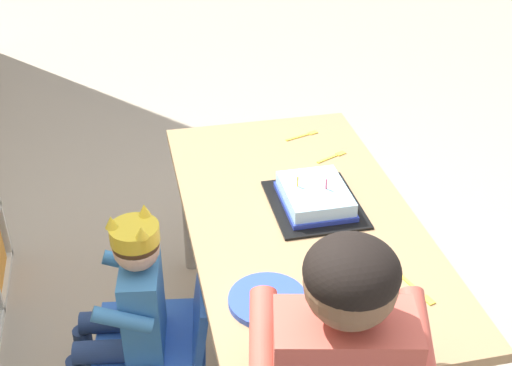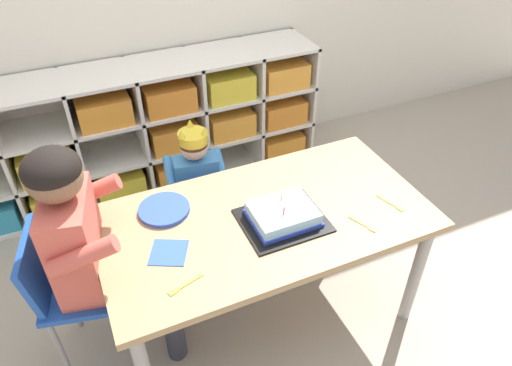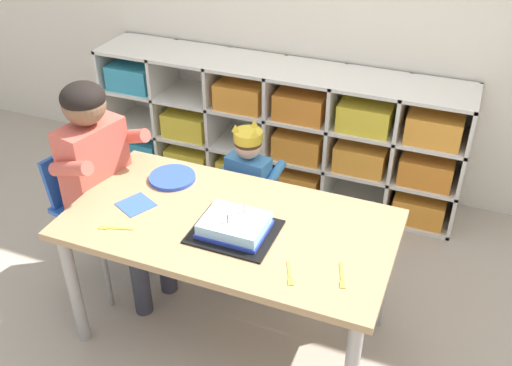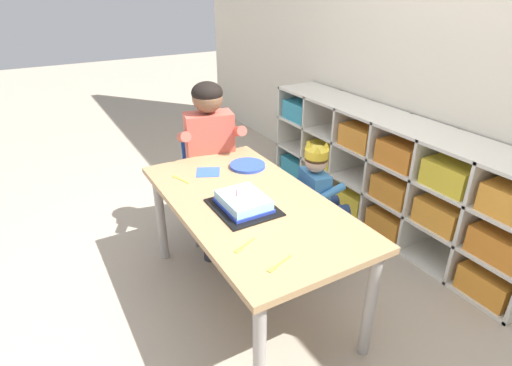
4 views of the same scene
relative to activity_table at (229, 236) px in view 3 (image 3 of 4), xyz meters
name	(u,v)px [view 3 (image 3 of 4)]	position (x,y,z in m)	size (l,w,h in m)	color
ground	(232,330)	(0.00, 0.00, -0.56)	(16.00, 16.00, 0.00)	tan
storage_cubby_shelf	(282,133)	(-0.21, 1.24, -0.18)	(2.24, 0.38, 0.80)	silver
activity_table	(229,236)	(0.00, 0.00, 0.00)	(1.34, 0.71, 0.63)	#A37F56
classroom_chair_blue	(242,211)	(-0.14, 0.45, -0.22)	(0.41, 0.40, 0.57)	blue
child_with_crown	(253,176)	(-0.12, 0.56, -0.07)	(0.32, 0.32, 0.80)	#3D7FBC
classroom_chair_adult_side	(94,201)	(-0.77, 0.12, -0.10)	(0.42, 0.42, 0.70)	#1E4CA8
adult_helper_seated	(104,169)	(-0.66, 0.10, 0.12)	(0.46, 0.45, 1.08)	#D15647
birthday_cake_on_tray	(234,227)	(0.05, -0.06, 0.10)	(0.33, 0.28, 0.10)	black
paper_plate_stack	(172,178)	(-0.37, 0.19, 0.08)	(0.21, 0.21, 0.02)	blue
paper_napkin_square	(136,204)	(-0.41, -0.04, 0.08)	(0.13, 0.13, 0.00)	#3356B7
fork_near_child_seat	(342,277)	(0.51, -0.15, 0.08)	(0.06, 0.14, 0.00)	yellow
fork_beside_plate_stack	(114,228)	(-0.41, -0.21, 0.08)	(0.14, 0.05, 0.00)	yellow
fork_near_cake_tray	(290,275)	(0.33, -0.21, 0.08)	(0.07, 0.12, 0.00)	yellow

